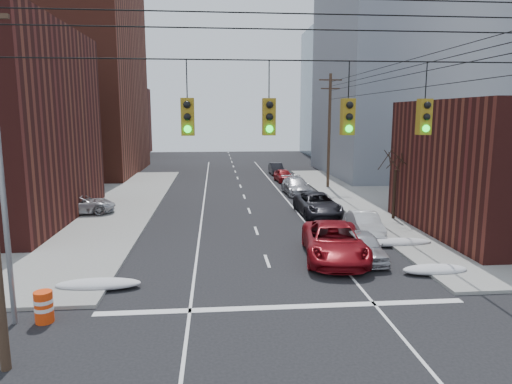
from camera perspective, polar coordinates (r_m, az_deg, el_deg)
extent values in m
cube|color=maroon|center=(61.92, -26.48, 15.95)|extent=(24.00, 20.00, 30.00)
cube|color=#451714|center=(86.79, -21.04, 8.26)|extent=(22.00, 18.00, 12.00)
cube|color=gray|center=(59.10, 20.04, 14.27)|extent=(22.00, 20.00, 25.00)
cube|color=gray|center=(83.91, 13.61, 12.02)|extent=(20.00, 18.00, 22.00)
cylinder|color=#473323|center=(44.92, 9.13, 7.42)|extent=(0.28, 0.28, 11.00)
cube|color=#473323|center=(45.01, 9.30, 13.66)|extent=(2.20, 0.12, 0.12)
cube|color=#473323|center=(44.96, 9.27, 12.64)|extent=(1.80, 0.12, 0.12)
cylinder|color=black|center=(12.85, 6.27, 16.02)|extent=(17.00, 0.04, 0.04)
cylinder|color=black|center=(12.59, -8.65, 13.82)|extent=(0.03, 0.03, 1.00)
cube|color=olive|center=(12.55, -8.54, 9.27)|extent=(0.35, 0.30, 1.00)
sphere|color=black|center=(12.38, -8.62, 10.74)|extent=(0.20, 0.20, 0.20)
sphere|color=black|center=(12.38, -8.58, 9.26)|extent=(0.20, 0.20, 0.20)
sphere|color=#0CE526|center=(12.39, -8.55, 7.78)|extent=(0.20, 0.20, 0.20)
cylinder|color=black|center=(12.65, 1.65, 13.90)|extent=(0.03, 0.03, 1.00)
cube|color=olive|center=(12.62, 1.62, 9.37)|extent=(0.35, 0.30, 1.00)
sphere|color=black|center=(12.45, 1.72, 10.84)|extent=(0.20, 0.20, 0.20)
sphere|color=black|center=(12.45, 1.72, 9.37)|extent=(0.20, 0.20, 0.20)
sphere|color=#0CE526|center=(12.45, 1.71, 7.89)|extent=(0.20, 0.20, 0.20)
cylinder|color=black|center=(13.09, 11.53, 13.58)|extent=(0.03, 0.03, 1.00)
cube|color=olive|center=(13.06, 11.38, 9.20)|extent=(0.35, 0.30, 1.00)
sphere|color=black|center=(12.90, 11.65, 10.61)|extent=(0.20, 0.20, 0.20)
sphere|color=black|center=(12.89, 11.60, 9.19)|extent=(0.20, 0.20, 0.20)
sphere|color=#0CE526|center=(12.90, 11.55, 7.76)|extent=(0.20, 0.20, 0.20)
cylinder|color=black|center=(13.87, 20.51, 12.94)|extent=(0.03, 0.03, 1.00)
cube|color=olive|center=(13.84, 20.26, 8.81)|extent=(0.35, 0.30, 1.00)
sphere|color=black|center=(13.68, 20.65, 10.13)|extent=(0.20, 0.20, 0.20)
sphere|color=black|center=(13.68, 20.57, 8.79)|extent=(0.20, 0.20, 0.20)
sphere|color=#0CE526|center=(13.69, 20.49, 7.45)|extent=(0.20, 0.20, 0.20)
cylinder|color=gray|center=(17.25, -29.06, -0.45)|extent=(0.18, 0.18, 9.00)
cylinder|color=black|center=(32.36, 16.90, -0.39)|extent=(0.20, 0.20, 3.50)
cylinder|color=black|center=(32.31, 17.65, 3.72)|extent=(0.27, 0.82, 1.19)
cylinder|color=black|center=(32.65, 17.10, 3.95)|extent=(1.17, 0.54, 1.38)
cylinder|color=black|center=(32.57, 15.92, 4.06)|extent=(1.44, 1.00, 1.48)
cylinder|color=black|center=(31.96, 16.40, 3.72)|extent=(0.17, 0.84, 1.19)
cylinder|color=black|center=(31.49, 16.63, 3.78)|extent=(0.82, 0.99, 1.40)
cylinder|color=black|center=(31.28, 17.80, 3.75)|extent=(1.74, 0.21, 1.43)
cylinder|color=black|center=(31.97, 17.80, 3.65)|extent=(0.48, 0.73, 1.20)
ellipsoid|color=silver|center=(20.40, -19.10, -10.83)|extent=(3.50, 1.08, 0.42)
ellipsoid|color=silver|center=(22.54, 21.46, -9.00)|extent=(3.00, 1.08, 0.42)
ellipsoid|color=silver|center=(26.45, 17.13, -6.02)|extent=(4.00, 1.08, 0.42)
imported|color=maroon|center=(23.29, 9.76, -6.14)|extent=(3.70, 6.65, 1.76)
imported|color=#BCBBC1|center=(23.45, 13.27, -6.60)|extent=(1.76, 4.16, 1.40)
imported|color=silver|center=(28.06, 13.47, -3.92)|extent=(1.79, 4.36, 1.41)
imported|color=black|center=(33.11, 7.70, -1.52)|extent=(2.81, 5.78, 1.58)
imported|color=#A5A4A9|center=(41.57, 5.05, 0.75)|extent=(2.32, 5.25, 1.50)
imported|color=maroon|center=(49.23, 3.45, 2.08)|extent=(1.93, 4.14, 1.37)
imported|color=black|center=(55.36, 2.53, 2.93)|extent=(1.52, 4.17, 1.37)
imported|color=silver|center=(35.92, -25.48, -1.35)|extent=(4.76, 2.94, 1.48)
imported|color=#B0AFB4|center=(34.95, -21.15, -1.45)|extent=(5.15, 2.95, 1.35)
imported|color=silver|center=(38.82, -26.72, -0.85)|extent=(3.87, 2.00, 1.26)
cylinder|color=#EF3C0C|center=(17.93, -24.99, -12.89)|extent=(0.73, 0.73, 1.12)
cylinder|color=white|center=(17.85, -25.04, -12.22)|extent=(0.75, 0.75, 0.13)
cylinder|color=white|center=(17.95, -24.98, -13.06)|extent=(0.75, 0.75, 0.13)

